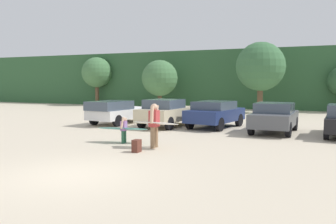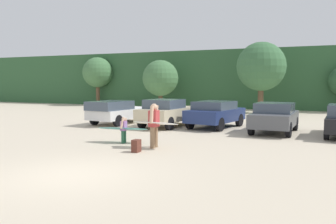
# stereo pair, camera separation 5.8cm
# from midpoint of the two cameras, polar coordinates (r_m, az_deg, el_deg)

# --- Properties ---
(ground_plane) EXTENTS (120.00, 120.00, 0.00)m
(ground_plane) POSITION_cam_midpoint_polar(r_m,az_deg,el_deg) (10.24, -14.79, -9.60)
(ground_plane) COLOR beige
(hillside_ridge) EXTENTS (108.00, 12.00, 5.67)m
(hillside_ridge) POSITION_cam_midpoint_polar(r_m,az_deg,el_deg) (40.51, 15.11, 4.98)
(hillside_ridge) COLOR #2D5633
(hillside_ridge) RESTS_ON ground_plane
(tree_far_left) EXTENTS (3.30, 3.30, 5.25)m
(tree_far_left) POSITION_cam_midpoint_polar(r_m,az_deg,el_deg) (40.48, -10.99, 6.11)
(tree_far_left) COLOR brown
(tree_far_left) RESTS_ON ground_plane
(tree_center_right) EXTENTS (3.44, 3.44, 4.64)m
(tree_center_right) POSITION_cam_midpoint_polar(r_m,az_deg,el_deg) (34.64, -1.15, 5.34)
(tree_center_right) COLOR brown
(tree_center_right) RESTS_ON ground_plane
(tree_far_right) EXTENTS (4.01, 4.01, 5.81)m
(tree_far_right) POSITION_cam_midpoint_polar(r_m,az_deg,el_deg) (30.75, 14.52, 6.92)
(tree_far_right) COLOR brown
(tree_far_right) RESTS_ON ground_plane
(parked_car_white) EXTENTS (2.39, 4.73, 1.41)m
(parked_car_white) POSITION_cam_midpoint_polar(r_m,az_deg,el_deg) (22.08, -7.81, 0.13)
(parked_car_white) COLOR white
(parked_car_white) RESTS_ON ground_plane
(parked_car_champagne) EXTENTS (2.20, 4.42, 1.56)m
(parked_car_champagne) POSITION_cam_midpoint_polar(r_m,az_deg,el_deg) (20.50, -0.05, -0.03)
(parked_car_champagne) COLOR beige
(parked_car_champagne) RESTS_ON ground_plane
(parked_car_navy) EXTENTS (2.56, 4.21, 1.47)m
(parked_car_navy) POSITION_cam_midpoint_polar(r_m,az_deg,el_deg) (20.17, 7.54, -0.19)
(parked_car_navy) COLOR navy
(parked_car_navy) RESTS_ON ground_plane
(parked_car_dark_gray) EXTENTS (2.01, 4.10, 1.50)m
(parked_car_dark_gray) POSITION_cam_midpoint_polar(r_m,az_deg,el_deg) (18.74, 16.52, -0.75)
(parked_car_dark_gray) COLOR #4C4F54
(parked_car_dark_gray) RESTS_ON ground_plane
(person_adult) EXTENTS (0.34, 0.72, 1.70)m
(person_adult) POSITION_cam_midpoint_polar(r_m,az_deg,el_deg) (13.83, -2.11, -1.73)
(person_adult) COLOR #8C6B4C
(person_adult) RESTS_ON ground_plane
(person_child) EXTENTS (0.22, 0.54, 1.08)m
(person_child) POSITION_cam_midpoint_polar(r_m,az_deg,el_deg) (14.99, -6.89, -2.59)
(person_child) COLOR #26593F
(person_child) RESTS_ON ground_plane
(surfboard_white) EXTENTS (1.91, 0.58, 0.18)m
(surfboard_white) POSITION_cam_midpoint_polar(r_m,az_deg,el_deg) (13.74, -1.88, -1.76)
(surfboard_white) COLOR white
(surfboard_teal) EXTENTS (2.26, 1.03, 0.21)m
(surfboard_teal) POSITION_cam_midpoint_polar(r_m,az_deg,el_deg) (15.13, -7.08, -2.62)
(surfboard_teal) COLOR teal
(backpack_dropped) EXTENTS (0.24, 0.34, 0.45)m
(backpack_dropped) POSITION_cam_midpoint_polar(r_m,az_deg,el_deg) (13.09, -4.89, -5.34)
(backpack_dropped) COLOR #592D23
(backpack_dropped) RESTS_ON ground_plane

